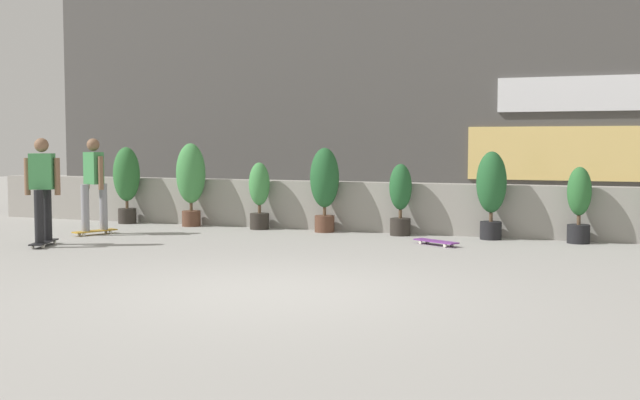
# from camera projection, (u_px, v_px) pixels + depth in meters

# --- Properties ---
(ground_plane) EXTENTS (48.00, 48.00, 0.00)m
(ground_plane) POSITION_uv_depth(u_px,v_px,m) (271.00, 291.00, 8.74)
(ground_plane) COLOR #9E9B96
(planter_wall) EXTENTS (18.00, 0.40, 0.90)m
(planter_wall) POSITION_uv_depth(u_px,v_px,m) (411.00, 208.00, 14.29)
(planter_wall) COLOR gray
(planter_wall) RESTS_ON ground
(building_backdrop) EXTENTS (20.00, 2.08, 6.50)m
(building_backdrop) POSITION_uv_depth(u_px,v_px,m) (458.00, 70.00, 17.79)
(building_backdrop) COLOR #4C4947
(building_backdrop) RESTS_ON ground
(potted_plant_0) EXTENTS (0.53, 0.53, 1.53)m
(potted_plant_0) POSITION_uv_depth(u_px,v_px,m) (127.00, 179.00, 15.91)
(potted_plant_0) COLOR #2D2823
(potted_plant_0) RESTS_ON ground
(potted_plant_1) EXTENTS (0.57, 0.57, 1.61)m
(potted_plant_1) POSITION_uv_depth(u_px,v_px,m) (191.00, 178.00, 15.37)
(potted_plant_1) COLOR brown
(potted_plant_1) RESTS_ON ground
(potted_plant_2) EXTENTS (0.39, 0.39, 1.25)m
(potted_plant_2) POSITION_uv_depth(u_px,v_px,m) (259.00, 193.00, 14.86)
(potted_plant_2) COLOR #2D2823
(potted_plant_2) RESTS_ON ground
(potted_plant_3) EXTENTS (0.53, 0.53, 1.53)m
(potted_plant_3) POSITION_uv_depth(u_px,v_px,m) (325.00, 183.00, 14.37)
(potted_plant_3) COLOR brown
(potted_plant_3) RESTS_ON ground
(potted_plant_4) EXTENTS (0.39, 0.39, 1.25)m
(potted_plant_4) POSITION_uv_depth(u_px,v_px,m) (400.00, 196.00, 13.87)
(potted_plant_4) COLOR #2D2823
(potted_plant_4) RESTS_ON ground
(potted_plant_5) EXTENTS (0.50, 0.50, 1.48)m
(potted_plant_5) POSITION_uv_depth(u_px,v_px,m) (491.00, 189.00, 13.29)
(potted_plant_5) COLOR black
(potted_plant_5) RESTS_ON ground
(potted_plant_6) EXTENTS (0.38, 0.38, 1.24)m
(potted_plant_6) POSITION_uv_depth(u_px,v_px,m) (579.00, 202.00, 12.80)
(potted_plant_6) COLOR black
(potted_plant_6) RESTS_ON ground
(skater_by_wall_right) EXTENTS (0.52, 0.82, 1.70)m
(skater_by_wall_right) POSITION_uv_depth(u_px,v_px,m) (94.00, 181.00, 13.95)
(skater_by_wall_right) COLOR #BF8C26
(skater_by_wall_right) RESTS_ON ground
(skater_by_wall_left) EXTENTS (0.53, 0.82, 1.70)m
(skater_by_wall_left) POSITION_uv_depth(u_px,v_px,m) (42.00, 186.00, 12.41)
(skater_by_wall_left) COLOR black
(skater_by_wall_left) RESTS_ON ground
(skateboard_near_camera) EXTENTS (0.80, 0.57, 0.08)m
(skateboard_near_camera) POSITION_uv_depth(u_px,v_px,m) (436.00, 241.00, 12.57)
(skateboard_near_camera) COLOR #72338C
(skateboard_near_camera) RESTS_ON ground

